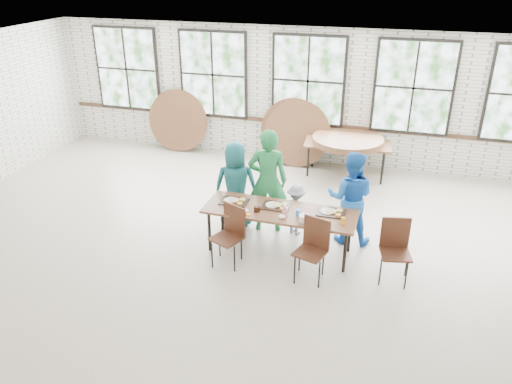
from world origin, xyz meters
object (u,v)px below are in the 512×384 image
at_px(chair_near_left, 231,230).
at_px(storage_table, 347,145).
at_px(chair_near_right, 313,244).
at_px(dining_table, 280,213).

bearing_deg(chair_near_left, storage_table, 95.00).
bearing_deg(chair_near_left, chair_near_right, 21.39).
height_order(dining_table, chair_near_right, chair_near_right).
height_order(dining_table, chair_near_left, chair_near_left).
height_order(chair_near_left, chair_near_right, same).
xyz_separation_m(dining_table, chair_near_right, (0.64, -0.54, -0.13)).
xyz_separation_m(chair_near_right, storage_table, (0.01, 3.93, 0.13)).
relative_size(chair_near_right, storage_table, 0.51).
distance_m(dining_table, storage_table, 3.45).
relative_size(chair_near_left, chair_near_right, 1.00).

